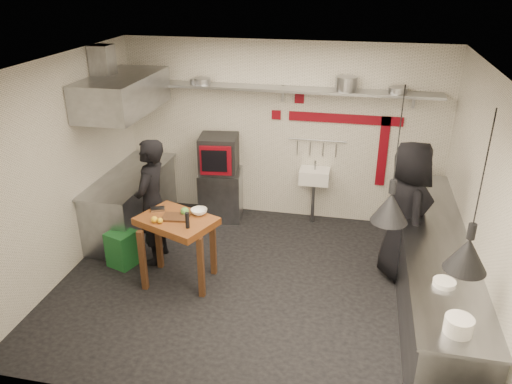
% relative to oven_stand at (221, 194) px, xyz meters
% --- Properties ---
extents(floor, '(5.00, 5.00, 0.00)m').
position_rel_oven_stand_xyz_m(floor, '(0.93, -1.76, -0.40)').
color(floor, black).
rests_on(floor, ground).
extents(ceiling, '(5.00, 5.00, 0.00)m').
position_rel_oven_stand_xyz_m(ceiling, '(0.93, -1.76, 2.40)').
color(ceiling, beige).
rests_on(ceiling, floor).
extents(wall_back, '(5.00, 0.04, 2.80)m').
position_rel_oven_stand_xyz_m(wall_back, '(0.93, 0.34, 1.00)').
color(wall_back, silver).
rests_on(wall_back, floor).
extents(wall_front, '(5.00, 0.04, 2.80)m').
position_rel_oven_stand_xyz_m(wall_front, '(0.93, -3.86, 1.00)').
color(wall_front, silver).
rests_on(wall_front, floor).
extents(wall_left, '(0.04, 4.20, 2.80)m').
position_rel_oven_stand_xyz_m(wall_left, '(-1.57, -1.76, 1.00)').
color(wall_left, silver).
rests_on(wall_left, floor).
extents(wall_right, '(0.04, 4.20, 2.80)m').
position_rel_oven_stand_xyz_m(wall_right, '(3.43, -1.76, 1.00)').
color(wall_right, silver).
rests_on(wall_right, floor).
extents(red_band_horiz, '(1.70, 0.02, 0.14)m').
position_rel_oven_stand_xyz_m(red_band_horiz, '(1.88, 0.32, 1.28)').
color(red_band_horiz, maroon).
rests_on(red_band_horiz, wall_back).
extents(red_band_vert, '(0.14, 0.02, 1.10)m').
position_rel_oven_stand_xyz_m(red_band_vert, '(2.48, 0.32, 0.80)').
color(red_band_vert, maroon).
rests_on(red_band_vert, wall_back).
extents(red_tile_a, '(0.14, 0.02, 0.14)m').
position_rel_oven_stand_xyz_m(red_tile_a, '(1.18, 0.32, 1.55)').
color(red_tile_a, maroon).
rests_on(red_tile_a, wall_back).
extents(red_tile_b, '(0.14, 0.02, 0.14)m').
position_rel_oven_stand_xyz_m(red_tile_b, '(0.83, 0.32, 1.28)').
color(red_tile_b, maroon).
rests_on(red_tile_b, wall_back).
extents(back_shelf, '(4.60, 0.34, 0.04)m').
position_rel_oven_stand_xyz_m(back_shelf, '(0.93, 0.16, 1.72)').
color(back_shelf, gray).
rests_on(back_shelf, wall_back).
extents(shelf_bracket_left, '(0.04, 0.06, 0.24)m').
position_rel_oven_stand_xyz_m(shelf_bracket_left, '(-0.97, 0.31, 1.62)').
color(shelf_bracket_left, gray).
rests_on(shelf_bracket_left, wall_back).
extents(shelf_bracket_mid, '(0.04, 0.06, 0.24)m').
position_rel_oven_stand_xyz_m(shelf_bracket_mid, '(0.93, 0.31, 1.62)').
color(shelf_bracket_mid, gray).
rests_on(shelf_bracket_mid, wall_back).
extents(shelf_bracket_right, '(0.04, 0.06, 0.24)m').
position_rel_oven_stand_xyz_m(shelf_bracket_right, '(2.83, 0.31, 1.62)').
color(shelf_bracket_right, gray).
rests_on(shelf_bracket_right, wall_back).
extents(pan_far_left, '(0.32, 0.32, 0.09)m').
position_rel_oven_stand_xyz_m(pan_far_left, '(-0.28, 0.16, 1.79)').
color(pan_far_left, gray).
rests_on(pan_far_left, back_shelf).
extents(pan_mid_left, '(0.24, 0.24, 0.07)m').
position_rel_oven_stand_xyz_m(pan_mid_left, '(-0.36, 0.16, 1.78)').
color(pan_mid_left, gray).
rests_on(pan_mid_left, back_shelf).
extents(stock_pot, '(0.36, 0.36, 0.20)m').
position_rel_oven_stand_xyz_m(stock_pot, '(1.86, 0.16, 1.84)').
color(stock_pot, gray).
rests_on(stock_pot, back_shelf).
extents(pan_right, '(0.27, 0.27, 0.08)m').
position_rel_oven_stand_xyz_m(pan_right, '(2.58, 0.16, 1.78)').
color(pan_right, gray).
rests_on(pan_right, back_shelf).
extents(oven_stand, '(0.72, 0.67, 0.80)m').
position_rel_oven_stand_xyz_m(oven_stand, '(0.00, 0.00, 0.00)').
color(oven_stand, gray).
rests_on(oven_stand, floor).
extents(combi_oven, '(0.64, 0.61, 0.58)m').
position_rel_oven_stand_xyz_m(combi_oven, '(-0.02, 0.01, 0.69)').
color(combi_oven, black).
rests_on(combi_oven, oven_stand).
extents(oven_door, '(0.48, 0.09, 0.46)m').
position_rel_oven_stand_xyz_m(oven_door, '(0.02, -0.29, 0.69)').
color(oven_door, maroon).
rests_on(oven_door, combi_oven).
extents(oven_glass, '(0.39, 0.07, 0.34)m').
position_rel_oven_stand_xyz_m(oven_glass, '(0.00, -0.31, 0.69)').
color(oven_glass, black).
rests_on(oven_glass, oven_door).
extents(hand_sink, '(0.46, 0.34, 0.22)m').
position_rel_oven_stand_xyz_m(hand_sink, '(1.48, 0.16, 0.38)').
color(hand_sink, white).
rests_on(hand_sink, wall_back).
extents(sink_tap, '(0.03, 0.03, 0.14)m').
position_rel_oven_stand_xyz_m(sink_tap, '(1.48, 0.16, 0.56)').
color(sink_tap, gray).
rests_on(sink_tap, hand_sink).
extents(sink_drain, '(0.06, 0.06, 0.66)m').
position_rel_oven_stand_xyz_m(sink_drain, '(1.48, 0.12, -0.06)').
color(sink_drain, gray).
rests_on(sink_drain, floor).
extents(utensil_rail, '(0.90, 0.02, 0.02)m').
position_rel_oven_stand_xyz_m(utensil_rail, '(1.48, 0.30, 0.92)').
color(utensil_rail, gray).
rests_on(utensil_rail, wall_back).
extents(counter_right, '(0.70, 3.80, 0.90)m').
position_rel_oven_stand_xyz_m(counter_right, '(3.08, -1.76, 0.05)').
color(counter_right, gray).
rests_on(counter_right, floor).
extents(counter_right_top, '(0.76, 3.90, 0.03)m').
position_rel_oven_stand_xyz_m(counter_right_top, '(3.08, -1.76, 0.52)').
color(counter_right_top, gray).
rests_on(counter_right_top, counter_right).
extents(plate_stack, '(0.32, 0.32, 0.15)m').
position_rel_oven_stand_xyz_m(plate_stack, '(3.05, -3.42, 0.61)').
color(plate_stack, white).
rests_on(plate_stack, counter_right_top).
extents(small_bowl_right, '(0.29, 0.29, 0.05)m').
position_rel_oven_stand_xyz_m(small_bowl_right, '(3.03, -2.72, 0.56)').
color(small_bowl_right, white).
rests_on(small_bowl_right, counter_right_top).
extents(counter_left, '(0.70, 1.90, 0.90)m').
position_rel_oven_stand_xyz_m(counter_left, '(-1.22, -0.71, 0.05)').
color(counter_left, gray).
rests_on(counter_left, floor).
extents(counter_left_top, '(0.76, 2.00, 0.03)m').
position_rel_oven_stand_xyz_m(counter_left_top, '(-1.22, -0.71, 0.52)').
color(counter_left_top, gray).
rests_on(counter_left_top, counter_left).
extents(extractor_hood, '(0.78, 1.60, 0.50)m').
position_rel_oven_stand_xyz_m(extractor_hood, '(-1.17, -0.71, 1.75)').
color(extractor_hood, gray).
rests_on(extractor_hood, ceiling).
extents(hood_duct, '(0.28, 0.28, 0.50)m').
position_rel_oven_stand_xyz_m(hood_duct, '(-1.42, -0.71, 2.15)').
color(hood_duct, gray).
rests_on(hood_duct, ceiling).
extents(green_bin, '(0.43, 0.43, 0.50)m').
position_rel_oven_stand_xyz_m(green_bin, '(-0.93, -1.68, -0.15)').
color(green_bin, '#1C632A').
rests_on(green_bin, floor).
extents(prep_table, '(1.09, 0.94, 0.92)m').
position_rel_oven_stand_xyz_m(prep_table, '(-0.03, -1.90, 0.06)').
color(prep_table, brown).
rests_on(prep_table, floor).
extents(cutting_board, '(0.35, 0.27, 0.02)m').
position_rel_oven_stand_xyz_m(cutting_board, '(-0.04, -1.89, 0.53)').
color(cutting_board, '#4A2B18').
rests_on(cutting_board, prep_table).
extents(pepper_mill, '(0.06, 0.06, 0.20)m').
position_rel_oven_stand_xyz_m(pepper_mill, '(0.19, -2.11, 0.62)').
color(pepper_mill, black).
rests_on(pepper_mill, prep_table).
extents(lemon_a, '(0.10, 0.10, 0.08)m').
position_rel_oven_stand_xyz_m(lemon_a, '(-0.25, -2.06, 0.56)').
color(lemon_a, yellow).
rests_on(lemon_a, prep_table).
extents(lemon_b, '(0.08, 0.08, 0.07)m').
position_rel_oven_stand_xyz_m(lemon_b, '(-0.17, -2.07, 0.56)').
color(lemon_b, yellow).
rests_on(lemon_b, prep_table).
extents(veg_ball, '(0.10, 0.10, 0.10)m').
position_rel_oven_stand_xyz_m(veg_ball, '(0.04, -1.79, 0.57)').
color(veg_ball, '#51973C').
rests_on(veg_ball, prep_table).
extents(steel_tray, '(0.21, 0.18, 0.03)m').
position_rel_oven_stand_xyz_m(steel_tray, '(-0.34, -1.73, 0.54)').
color(steel_tray, gray).
rests_on(steel_tray, prep_table).
extents(bowl, '(0.21, 0.21, 0.06)m').
position_rel_oven_stand_xyz_m(bowl, '(0.21, -1.72, 0.55)').
color(bowl, white).
rests_on(bowl, prep_table).
extents(heat_lamp_near, '(0.43, 0.43, 1.38)m').
position_rel_oven_stand_xyz_m(heat_lamp_near, '(2.46, -2.43, 1.71)').
color(heat_lamp_near, black).
rests_on(heat_lamp_near, ceiling).
extents(heat_lamp_far, '(0.38, 0.38, 1.43)m').
position_rel_oven_stand_xyz_m(heat_lamp_far, '(3.08, -3.12, 1.69)').
color(heat_lamp_far, black).
rests_on(heat_lamp_far, ceiling).
extents(chef_left, '(0.44, 0.65, 1.76)m').
position_rel_oven_stand_xyz_m(chef_left, '(-0.54, -1.46, 0.48)').
color(chef_left, black).
rests_on(chef_left, floor).
extents(chef_right, '(0.79, 1.02, 1.86)m').
position_rel_oven_stand_xyz_m(chef_right, '(2.77, -1.14, 0.53)').
color(chef_right, black).
rests_on(chef_right, floor).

